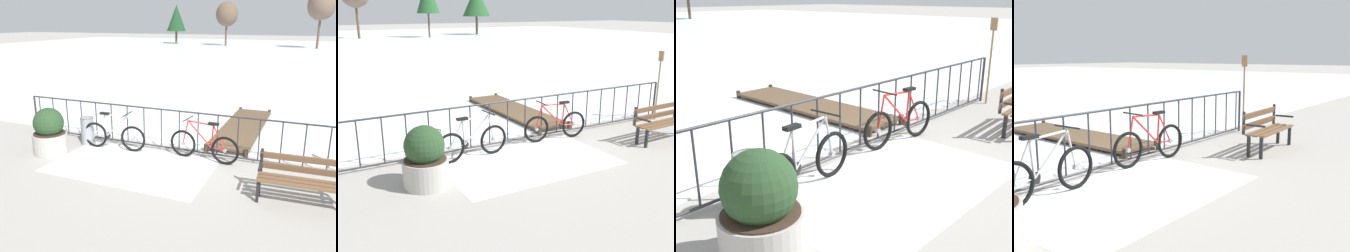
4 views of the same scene
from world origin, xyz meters
TOP-DOWN VIEW (x-y plane):
  - ground_plane at (0.00, 0.00)m, footprint 160.00×160.00m
  - snow_patch at (-0.68, -1.20)m, footprint 3.57×2.19m
  - railing_fence at (-0.00, 0.00)m, footprint 9.06×0.06m
  - bicycle_near_railing at (0.71, -0.28)m, footprint 1.71×0.52m
  - bicycle_second at (-1.60, -0.44)m, footprint 1.71×0.52m
  - park_bench at (2.95, -1.53)m, footprint 1.62×0.55m
  - oar_upright at (4.35, -0.20)m, footprint 0.04×0.16m
  - wooden_dock at (1.10, 2.40)m, footprint 1.10×4.30m

SIDE VIEW (x-z plane):
  - ground_plane at x=0.00m, z-range 0.00..0.00m
  - snow_patch at x=-0.68m, z-range 0.00..0.01m
  - wooden_dock at x=1.10m, z-range 0.02..0.22m
  - bicycle_near_railing at x=0.71m, z-range -0.12..0.86m
  - bicycle_second at x=-1.60m, z-range -0.12..0.86m
  - park_bench at x=2.95m, z-range 0.07..0.96m
  - railing_fence at x=0.00m, z-range 0.02..1.09m
  - oar_upright at x=4.35m, z-range 0.15..2.13m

